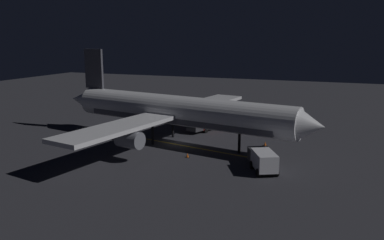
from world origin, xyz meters
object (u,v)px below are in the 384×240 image
at_px(ground_crew_worker, 267,153).
at_px(traffic_cone_near_right, 187,155).
at_px(catering_truck, 204,123).
at_px(baggage_truck, 263,160).
at_px(airliner, 175,111).
at_px(traffic_cone_near_left, 265,144).

distance_m(ground_crew_worker, traffic_cone_near_right, 9.74).
distance_m(catering_truck, ground_crew_worker, 16.65).
distance_m(baggage_truck, traffic_cone_near_right, 9.77).
xyz_separation_m(catering_truck, traffic_cone_near_right, (13.92, 2.81, -1.01)).
xyz_separation_m(airliner, ground_crew_worker, (3.19, 13.62, -3.62)).
bearing_deg(traffic_cone_near_right, baggage_truck, 81.26).
bearing_deg(airliner, catering_truck, 169.96).
xyz_separation_m(baggage_truck, traffic_cone_near_right, (-1.48, -9.61, -0.95)).
height_order(airliner, traffic_cone_near_right, airliner).
relative_size(catering_truck, traffic_cone_near_left, 10.66).
bearing_deg(traffic_cone_near_right, catering_truck, -168.59).
bearing_deg(ground_crew_worker, catering_truck, -132.95).
distance_m(baggage_truck, traffic_cone_near_left, 10.58).
relative_size(baggage_truck, catering_truck, 1.02).
height_order(baggage_truck, catering_truck, catering_truck).
xyz_separation_m(airliner, catering_truck, (-8.15, 1.44, -3.24)).
relative_size(airliner, baggage_truck, 6.84).
distance_m(airliner, traffic_cone_near_left, 13.26).
bearing_deg(airliner, traffic_cone_near_left, 104.52).
height_order(catering_truck, ground_crew_worker, catering_truck).
bearing_deg(airliner, baggage_truck, 62.38).
relative_size(traffic_cone_near_left, traffic_cone_near_right, 1.00).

